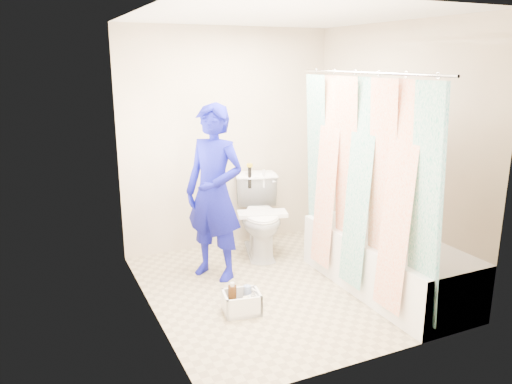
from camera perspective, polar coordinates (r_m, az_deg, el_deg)
name	(u,v)px	position (r m, az deg, el deg)	size (l,w,h in m)	color
floor	(282,287)	(4.75, 2.93, -10.76)	(2.60, 2.60, 0.00)	tan
ceiling	(285,15)	(4.30, 3.38, 19.50)	(2.40, 2.60, 0.02)	white
wall_back	(228,140)	(5.53, -3.20, 5.98)	(2.40, 0.02, 2.40)	beige
wall_front	(378,196)	(3.30, 13.73, -0.49)	(2.40, 0.02, 2.40)	beige
wall_left	(146,173)	(3.96, -12.41, 2.10)	(0.02, 2.60, 2.40)	beige
wall_right	(393,151)	(5.03, 15.35, 4.59)	(0.02, 2.60, 2.40)	beige
bathtub	(386,261)	(4.76, 14.61, -7.67)	(0.70, 1.75, 0.50)	white
curtain_rod	(367,73)	(4.20, 12.54, 13.14)	(0.02, 0.02, 1.90)	silver
shower_curtain	(361,185)	(4.33, 11.86, 0.76)	(0.06, 1.75, 1.80)	white
toilet	(260,216)	(5.38, 0.51, -2.81)	(0.47, 0.82, 0.84)	white
tank_lid	(262,214)	(5.23, 0.72, -2.50)	(0.51, 0.22, 0.04)	white
tank_internals	(253,175)	(5.48, -0.30, 1.93)	(0.20, 0.10, 0.27)	black
plumber	(214,193)	(4.71, -4.80, -0.11)	(0.61, 0.40, 1.68)	navy
cleaning_caddy	(243,303)	(4.27, -1.51, -12.57)	(0.34, 0.29, 0.23)	white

